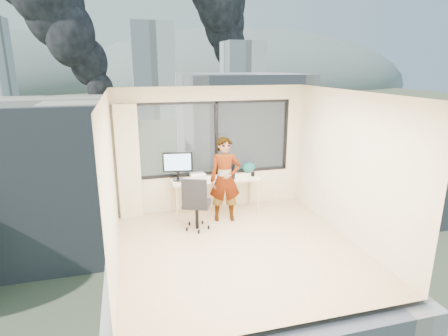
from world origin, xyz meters
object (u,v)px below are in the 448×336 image
object	(u,v)px
game_console	(198,175)
handbag	(249,167)
chair	(197,202)
person	(225,179)
monitor	(178,166)
desk	(216,195)
laptop	(226,172)

from	to	relation	value
game_console	handbag	bearing A→B (deg)	-3.14
chair	person	world-z (taller)	person
monitor	desk	bearing A→B (deg)	3.07
chair	laptop	bearing A→B (deg)	63.85
handbag	chair	bearing A→B (deg)	-124.86
monitor	laptop	world-z (taller)	monitor
person	handbag	size ratio (longest dim) A/B	5.82
desk	person	size ratio (longest dim) A/B	1.07
desk	game_console	xyz separation A→B (m)	(-0.34, 0.20, 0.41)
desk	chair	world-z (taller)	chair
person	monitor	world-z (taller)	person
person	game_console	xyz separation A→B (m)	(-0.43, 0.61, -0.06)
chair	game_console	bearing A→B (deg)	98.63
chair	laptop	distance (m)	1.09
laptop	handbag	distance (m)	0.62
desk	laptop	size ratio (longest dim) A/B	4.55
game_console	laptop	xyz separation A→B (m)	(0.56, -0.19, 0.08)
person	laptop	size ratio (longest dim) A/B	4.26
desk	person	bearing A→B (deg)	-77.95
handbag	game_console	bearing A→B (deg)	-157.70
monitor	handbag	world-z (taller)	monitor
monitor	handbag	distance (m)	1.59
desk	game_console	world-z (taller)	game_console
desk	person	distance (m)	0.63
desk	monitor	distance (m)	1.02
person	handbag	bearing A→B (deg)	51.50
game_console	monitor	bearing A→B (deg)	-168.94
handbag	laptop	bearing A→B (deg)	-138.15
desk	monitor	size ratio (longest dim) A/B	3.03
game_console	laptop	world-z (taller)	laptop
game_console	handbag	size ratio (longest dim) A/B	1.03
chair	game_console	distance (m)	0.95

